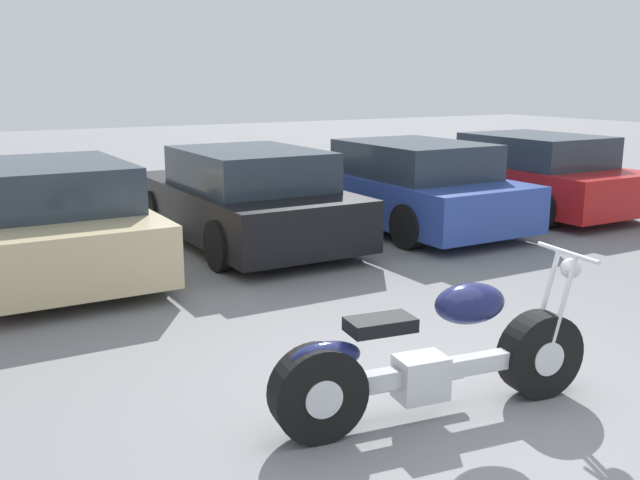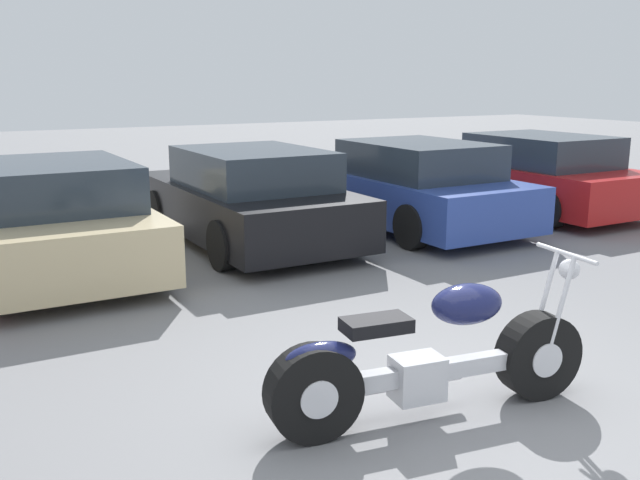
% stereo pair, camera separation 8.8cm
% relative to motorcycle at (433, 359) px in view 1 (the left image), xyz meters
% --- Properties ---
extents(ground_plane, '(60.00, 60.00, 0.00)m').
position_rel_motorcycle_xyz_m(ground_plane, '(0.27, -0.03, -0.42)').
color(ground_plane, slate).
extents(motorcycle, '(2.37, 0.77, 1.07)m').
position_rel_motorcycle_xyz_m(motorcycle, '(0.00, 0.00, 0.00)').
color(motorcycle, black).
rests_on(motorcycle, ground_plane).
extents(parked_car_champagne, '(1.96, 4.19, 1.33)m').
position_rel_motorcycle_xyz_m(parked_car_champagne, '(-1.55, 5.26, 0.21)').
color(parked_car_champagne, '#C6B284').
rests_on(parked_car_champagne, ground_plane).
extents(parked_car_black, '(1.96, 4.19, 1.33)m').
position_rel_motorcycle_xyz_m(parked_car_black, '(1.07, 5.48, 0.21)').
color(parked_car_black, black).
rests_on(parked_car_black, ground_plane).
extents(parked_car_blue, '(1.96, 4.19, 1.33)m').
position_rel_motorcycle_xyz_m(parked_car_blue, '(3.70, 5.25, 0.21)').
color(parked_car_blue, '#2D479E').
rests_on(parked_car_blue, ground_plane).
extents(parked_car_red, '(1.96, 4.19, 1.33)m').
position_rel_motorcycle_xyz_m(parked_car_red, '(6.33, 5.31, 0.21)').
color(parked_car_red, red).
rests_on(parked_car_red, ground_plane).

